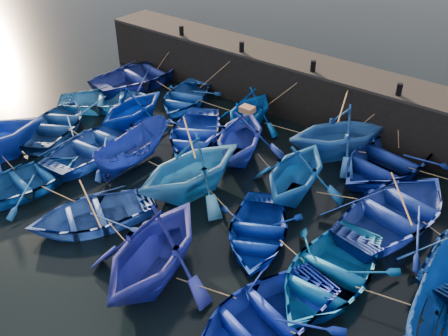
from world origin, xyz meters
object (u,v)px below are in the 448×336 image
Objects in this scene: boat_0 at (142,74)px; wooden_crate at (247,109)px; boat_13 at (57,124)px; boat_8 at (194,134)px.

wooden_crate is at bearing 172.88° from boat_0.
boat_13 is 8.30× the size of wooden_crate.
boat_8 is 6.41m from boat_13.
boat_8 is at bearing -172.99° from wooden_crate.
wooden_crate reaches higher than boat_13.
boat_13 is at bearing 179.84° from boat_8.
wooden_crate is (2.60, 0.32, 1.91)m from boat_8.
boat_8 is at bearing 179.84° from boat_13.
boat_0 is 1.21× the size of boat_8.
boat_13 is at bearing -156.76° from wooden_crate.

